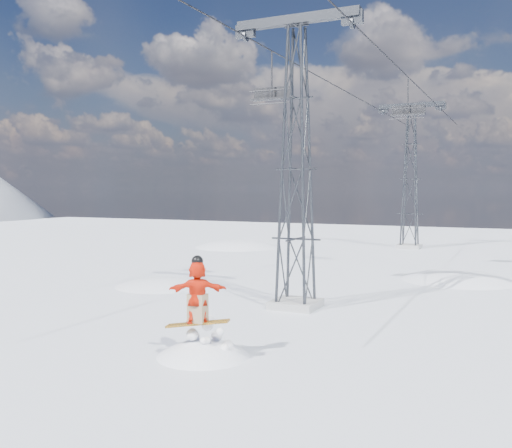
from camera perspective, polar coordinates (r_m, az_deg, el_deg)
The scene contains 8 objects.
ground at distance 16.40m, azimuth -9.16°, elevation -13.25°, with size 120.00×120.00×0.00m, color white.
snow_terrain at distance 39.51m, azimuth 3.27°, elevation -17.70°, with size 39.00×37.00×22.00m.
lift_tower_near at distance 22.47m, azimuth 4.04°, elevation 5.42°, with size 5.20×1.80×11.43m.
lift_tower_far at distance 46.67m, azimuth 15.17°, elevation 4.33°, with size 5.20×1.80×11.43m.
haul_cables at distance 34.00m, azimuth 11.27°, elevation 13.85°, with size 4.46×51.00×0.06m.
snowboarder_jump at distance 17.12m, azimuth -5.26°, elevation -18.26°, with size 4.40×4.40×6.85m.
lift_chair_near at distance 26.14m, azimuth 1.64°, elevation 12.82°, with size 1.92×0.55×2.38m.
lift_chair_mid at distance 33.17m, azimuth 14.95°, elevation 10.85°, with size 1.85×0.53×2.29m.
Camera 1 is at (8.88, -12.96, 4.73)m, focal length 40.00 mm.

